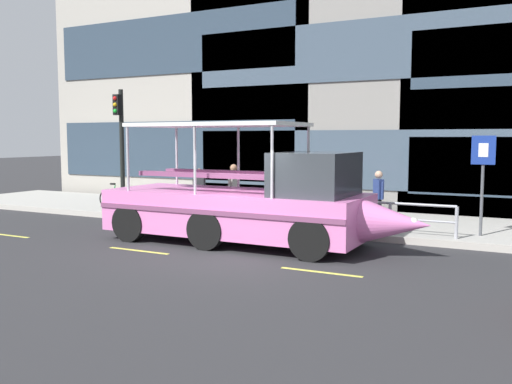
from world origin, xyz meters
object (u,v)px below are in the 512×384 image
(pedestrian_mid_left, at_px, (301,190))
(pedestrian_mid_right, at_px, (234,185))
(duck_tour_boat, at_px, (252,204))
(leaned_bicycle, at_px, (118,199))
(pedestrian_near_stern, at_px, (199,186))
(parking_sign, at_px, (483,168))
(pedestrian_near_bow, at_px, (378,193))
(traffic_light_pole, at_px, (121,138))

(pedestrian_mid_left, relative_size, pedestrian_mid_right, 0.91)
(duck_tour_boat, bearing_deg, leaned_bicycle, 158.24)
(duck_tour_boat, xyz_separation_m, pedestrian_mid_left, (-0.08, 3.55, 0.09))
(pedestrian_mid_left, height_order, pedestrian_near_stern, pedestrian_mid_left)
(parking_sign, xyz_separation_m, leaned_bicycle, (-12.31, -0.24, -1.43))
(pedestrian_near_bow, distance_m, pedestrian_near_stern, 6.42)
(parking_sign, bearing_deg, duck_tour_boat, -150.26)
(pedestrian_mid_left, bearing_deg, pedestrian_near_stern, 179.53)
(pedestrian_mid_left, bearing_deg, pedestrian_near_bow, -4.66)
(parking_sign, height_order, leaned_bicycle, parking_sign)
(leaned_bicycle, height_order, duck_tour_boat, duck_tour_boat)
(pedestrian_near_bow, distance_m, pedestrian_mid_left, 2.54)
(duck_tour_boat, xyz_separation_m, pedestrian_near_stern, (-3.96, 3.58, 0.05))
(pedestrian_mid_right, bearing_deg, leaned_bicycle, -176.09)
(leaned_bicycle, bearing_deg, duck_tour_boat, -21.76)
(parking_sign, height_order, pedestrian_mid_right, parking_sign)
(traffic_light_pole, height_order, pedestrian_mid_left, traffic_light_pole)
(pedestrian_near_bow, bearing_deg, pedestrian_near_stern, 177.87)
(pedestrian_near_bow, xyz_separation_m, pedestrian_near_stern, (-6.42, 0.24, -0.07))
(pedestrian_near_bow, distance_m, pedestrian_mid_right, 4.77)
(pedestrian_mid_left, distance_m, pedestrian_mid_right, 2.27)
(parking_sign, bearing_deg, pedestrian_mid_left, 174.58)
(traffic_light_pole, relative_size, pedestrian_mid_left, 2.71)
(pedestrian_mid_right, height_order, pedestrian_near_stern, pedestrian_mid_right)
(traffic_light_pole, distance_m, pedestrian_near_bow, 9.31)
(parking_sign, distance_m, duck_tour_boat, 6.19)
(traffic_light_pole, xyz_separation_m, pedestrian_mid_left, (6.61, 0.87, -1.64))
(leaned_bicycle, bearing_deg, pedestrian_near_bow, 3.31)
(parking_sign, height_order, duck_tour_boat, duck_tour_boat)
(traffic_light_pole, relative_size, pedestrian_near_bow, 2.62)
(parking_sign, distance_m, pedestrian_mid_right, 7.66)
(pedestrian_mid_right, bearing_deg, parking_sign, -0.59)
(pedestrian_near_stern, bearing_deg, duck_tour_boat, -42.07)
(leaned_bicycle, distance_m, pedestrian_mid_right, 4.75)
(parking_sign, xyz_separation_m, pedestrian_mid_right, (-7.62, 0.08, -0.76))
(parking_sign, bearing_deg, pedestrian_near_stern, 176.65)
(leaned_bicycle, relative_size, pedestrian_near_stern, 1.14)
(traffic_light_pole, height_order, pedestrian_mid_right, traffic_light_pole)
(leaned_bicycle, relative_size, duck_tour_boat, 0.20)
(traffic_light_pole, distance_m, pedestrian_near_stern, 3.33)
(traffic_light_pole, relative_size, parking_sign, 1.62)
(duck_tour_boat, height_order, pedestrian_near_bow, duck_tour_boat)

